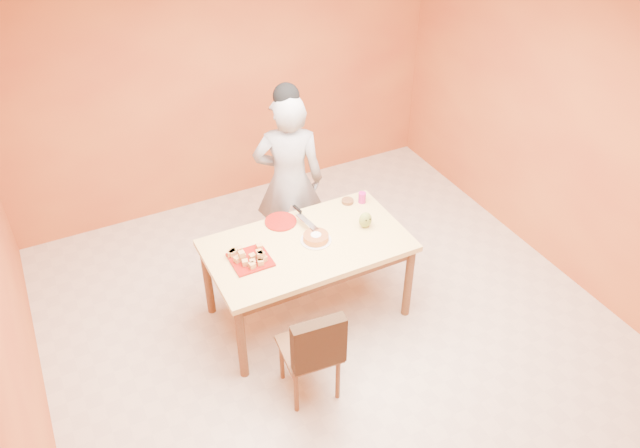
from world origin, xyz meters
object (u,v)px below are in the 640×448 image
person (289,181)px  egg_ornament (365,220)px  pastry_platter (250,260)px  sponge_cake (316,237)px  checker_tin (348,201)px  dining_chair (310,348)px  magenta_glass (362,198)px  red_dinner_plate (281,222)px  dining_table (307,252)px

person → egg_ornament: person is taller
person → pastry_platter: 1.02m
sponge_cake → egg_ornament: (0.44, -0.02, 0.03)m
pastry_platter → checker_tin: 1.10m
dining_chair → checker_tin: (0.90, 1.10, 0.32)m
pastry_platter → egg_ornament: egg_ornament is taller
sponge_cake → egg_ornament: bearing=-2.0°
pastry_platter → magenta_glass: 1.19m
dining_chair → egg_ornament: size_ratio=6.31×
person → egg_ornament: size_ratio=12.22×
checker_tin → egg_ornament: bearing=-96.0°
pastry_platter → red_dinner_plate: size_ratio=1.13×
magenta_glass → red_dinner_plate: bearing=176.3°
person → checker_tin: 0.55m
red_dinner_plate → pastry_platter: bearing=-139.6°
sponge_cake → checker_tin: 0.60m
egg_ornament → checker_tin: (0.04, 0.37, -0.05)m
sponge_cake → egg_ornament: egg_ornament is taller
red_dinner_plate → magenta_glass: size_ratio=2.80×
red_dinner_plate → egg_ornament: size_ratio=1.91×
red_dinner_plate → egg_ornament: egg_ornament is taller
dining_chair → red_dinner_plate: bearing=81.7°
red_dinner_plate → checker_tin: (0.63, 0.00, 0.01)m
dining_chair → pastry_platter: size_ratio=2.93×
egg_ornament → checker_tin: 0.37m
dining_table → dining_chair: bearing=-114.7°
pastry_platter → checker_tin: checker_tin is taller
dining_chair → person: size_ratio=0.52×
pastry_platter → sponge_cake: sponge_cake is taller
red_dinner_plate → sponge_cake: sponge_cake is taller
magenta_glass → checker_tin: size_ratio=0.92×
pastry_platter → red_dinner_plate: pastry_platter is taller
dining_table → dining_chair: dining_chair is taller
pastry_platter → dining_table: bearing=-0.5°
dining_chair → magenta_glass: bearing=51.4°
dining_table → magenta_glass: magenta_glass is taller
dining_table → magenta_glass: size_ratio=16.90×
dining_table → magenta_glass: bearing=24.1°
dining_table → egg_ornament: size_ratio=11.52×
pastry_platter → person: bearing=48.3°
dining_chair → sponge_cake: dining_chair is taller
pastry_platter → red_dinner_plate: bearing=40.4°
checker_tin → dining_chair: bearing=-129.4°
checker_tin → magenta_glass: bearing=-22.5°
pastry_platter → checker_tin: size_ratio=2.91×
person → magenta_glass: size_ratio=17.92×
dining_chair → pastry_platter: (-0.14, 0.75, 0.31)m
egg_ornament → magenta_glass: (0.15, 0.32, -0.02)m
dining_table → magenta_glass: 0.75m
pastry_platter → red_dinner_plate: (0.41, 0.35, -0.00)m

